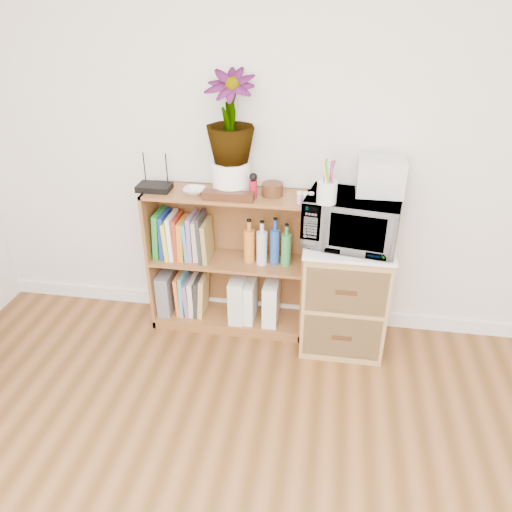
# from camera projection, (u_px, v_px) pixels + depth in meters

# --- Properties ---
(skirting_board) EXTENTS (4.00, 0.02, 0.10)m
(skirting_board) POSITION_uv_depth(u_px,v_px,m) (283.00, 310.00, 3.48)
(skirting_board) COLOR white
(skirting_board) RESTS_ON ground
(bookshelf) EXTENTS (1.00, 0.30, 0.95)m
(bookshelf) POSITION_uv_depth(u_px,v_px,m) (228.00, 262.00, 3.21)
(bookshelf) COLOR brown
(bookshelf) RESTS_ON ground
(wicker_unit) EXTENTS (0.50, 0.45, 0.70)m
(wicker_unit) POSITION_uv_depth(u_px,v_px,m) (344.00, 295.00, 3.10)
(wicker_unit) COLOR #9E7542
(wicker_unit) RESTS_ON ground
(microwave) EXTENTS (0.57, 0.43, 0.29)m
(microwave) POSITION_uv_depth(u_px,v_px,m) (352.00, 220.00, 2.84)
(microwave) COLOR white
(microwave) RESTS_ON wicker_unit
(pen_cup) EXTENTS (0.11, 0.11, 0.12)m
(pen_cup) POSITION_uv_depth(u_px,v_px,m) (327.00, 192.00, 2.67)
(pen_cup) COLOR white
(pen_cup) RESTS_ON microwave
(small_appliance) EXTENTS (0.26, 0.21, 0.20)m
(small_appliance) POSITION_uv_depth(u_px,v_px,m) (381.00, 176.00, 2.77)
(small_appliance) COLOR silver
(small_appliance) RESTS_ON microwave
(router) EXTENTS (0.20, 0.14, 0.04)m
(router) POSITION_uv_depth(u_px,v_px,m) (154.00, 187.00, 3.02)
(router) COLOR black
(router) RESTS_ON bookshelf
(white_bowl) EXTENTS (0.13, 0.13, 0.03)m
(white_bowl) POSITION_uv_depth(u_px,v_px,m) (194.00, 191.00, 2.97)
(white_bowl) COLOR white
(white_bowl) RESTS_ON bookshelf
(plant_pot) EXTENTS (0.22, 0.22, 0.19)m
(plant_pot) POSITION_uv_depth(u_px,v_px,m) (231.00, 177.00, 2.95)
(plant_pot) COLOR white
(plant_pot) RESTS_ON bookshelf
(potted_plant) EXTENTS (0.29, 0.29, 0.51)m
(potted_plant) POSITION_uv_depth(u_px,v_px,m) (230.00, 117.00, 2.78)
(potted_plant) COLOR #3D7E32
(potted_plant) RESTS_ON plant_pot
(trinket_box) EXTENTS (0.30, 0.07, 0.05)m
(trinket_box) POSITION_uv_depth(u_px,v_px,m) (228.00, 196.00, 2.88)
(trinket_box) COLOR #33170D
(trinket_box) RESTS_ON bookshelf
(kokeshi_doll) EXTENTS (0.05, 0.05, 0.10)m
(kokeshi_doll) POSITION_uv_depth(u_px,v_px,m) (253.00, 189.00, 2.90)
(kokeshi_doll) COLOR maroon
(kokeshi_doll) RESTS_ON bookshelf
(wooden_bowl) EXTENTS (0.13, 0.13, 0.07)m
(wooden_bowl) POSITION_uv_depth(u_px,v_px,m) (272.00, 189.00, 2.93)
(wooden_bowl) COLOR #3C1F10
(wooden_bowl) RESTS_ON bookshelf
(paint_jars) EXTENTS (0.10, 0.04, 0.05)m
(paint_jars) POSITION_uv_depth(u_px,v_px,m) (305.00, 200.00, 2.82)
(paint_jars) COLOR #DD7B86
(paint_jars) RESTS_ON bookshelf
(file_box) EXTENTS (0.09, 0.23, 0.29)m
(file_box) POSITION_uv_depth(u_px,v_px,m) (167.00, 291.00, 3.39)
(file_box) COLOR slate
(file_box) RESTS_ON bookshelf
(magazine_holder_left) EXTENTS (0.10, 0.25, 0.31)m
(magazine_holder_left) POSITION_uv_depth(u_px,v_px,m) (239.00, 297.00, 3.31)
(magazine_holder_left) COLOR silver
(magazine_holder_left) RESTS_ON bookshelf
(magazine_holder_mid) EXTENTS (0.09, 0.22, 0.28)m
(magazine_holder_mid) POSITION_uv_depth(u_px,v_px,m) (249.00, 299.00, 3.31)
(magazine_holder_mid) COLOR white
(magazine_holder_mid) RESTS_ON bookshelf
(magazine_holder_right) EXTENTS (0.09, 0.24, 0.29)m
(magazine_holder_right) POSITION_uv_depth(u_px,v_px,m) (271.00, 301.00, 3.28)
(magazine_holder_right) COLOR white
(magazine_holder_right) RESTS_ON bookshelf
(cookbooks) EXTENTS (0.36, 0.20, 0.31)m
(cookbooks) POSITION_uv_depth(u_px,v_px,m) (183.00, 236.00, 3.17)
(cookbooks) COLOR #207B2B
(cookbooks) RESTS_ON bookshelf
(liquor_bottles) EXTENTS (0.30, 0.07, 0.30)m
(liquor_bottles) POSITION_uv_depth(u_px,v_px,m) (266.00, 242.00, 3.09)
(liquor_bottles) COLOR orange
(liquor_bottles) RESTS_ON bookshelf
(lower_books) EXTENTS (0.20, 0.19, 0.29)m
(lower_books) POSITION_uv_depth(u_px,v_px,m) (192.00, 294.00, 3.37)
(lower_books) COLOR orange
(lower_books) RESTS_ON bookshelf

